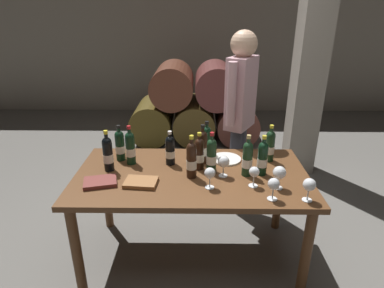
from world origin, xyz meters
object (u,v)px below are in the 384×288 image
Objects in this scene: wine_bottle_2 at (170,150)px; wine_bottle_7 at (108,154)px; wine_glass_5 at (309,185)px; tasting_notebook at (100,182)px; wine_bottle_11 at (207,140)px; wine_glass_0 at (279,173)px; wine_bottle_10 at (130,148)px; wine_bottle_5 at (212,155)px; wine_glass_3 at (274,185)px; wine_bottle_0 at (263,158)px; dining_table at (192,184)px; wine_bottle_8 at (199,153)px; leather_ledger at (141,182)px; serving_plate at (226,159)px; wine_bottle_9 at (270,145)px; wine_glass_1 at (210,174)px; wine_glass_4 at (254,173)px; wine_bottle_6 at (247,158)px; wine_glass_2 at (224,162)px; wine_bottle_1 at (120,145)px; wine_bottle_3 at (203,147)px; wine_bottle_4 at (192,160)px; sommelier_presenting at (240,107)px.

wine_bottle_7 is at bearing -166.13° from wine_bottle_2.
tasting_notebook is (-1.36, 0.19, -0.10)m from wine_glass_5.
wine_glass_0 is at bearing -49.22° from wine_bottle_11.
wine_bottle_10 is (0.14, 0.12, -0.00)m from wine_bottle_7.
wine_glass_3 is at bearing -45.27° from wine_bottle_5.
wine_bottle_2 is at bearing 166.93° from wine_bottle_0.
dining_table is 5.50× the size of wine_bottle_5.
wine_glass_5 is at bearing -25.59° from dining_table.
leather_ledger is at bearing -148.91° from wine_bottle_8.
wine_bottle_10 is 1.29× the size of serving_plate.
wine_bottle_9 is at bearing 3.58° from wine_bottle_10.
wine_glass_1 is 1.03× the size of wine_glass_4.
wine_glass_1 is 0.68× the size of leather_ledger.
wine_bottle_10 reaches higher than wine_glass_3.
wine_bottle_11 is at bearing 90.80° from wine_glass_1.
wine_bottle_6 reaches higher than wine_glass_4.
wine_glass_4 is (-0.16, 0.02, -0.01)m from wine_glass_0.
dining_table is 6.26× the size of wine_bottle_2.
wine_bottle_8 is 0.21m from wine_glass_2.
wine_bottle_10 is 1.12m from wine_glass_0.
wine_bottle_1 is 0.81m from wine_glass_1.
wine_glass_2 reaches higher than tasting_notebook.
wine_bottle_3 reaches higher than wine_bottle_1.
wine_glass_2 is 0.29m from serving_plate.
wine_bottle_8 is 0.93× the size of wine_bottle_10.
wine_glass_0 is at bearing -44.88° from wine_bottle_6.
sommelier_presenting is (0.43, 0.80, 0.15)m from wine_bottle_4.
wine_bottle_3 reaches higher than dining_table.
wine_bottle_6 is 1.41× the size of tasting_notebook.
wine_bottle_7 is at bearing 147.60° from leather_ledger.
wine_glass_4 is (-0.09, 0.16, -0.00)m from wine_glass_3.
wine_bottle_7 reaches higher than wine_bottle_9.
wine_bottle_1 and wine_bottle_8 have the same top height.
wine_bottle_0 is 0.43m from wine_glass_1.
wine_glass_2 is at bearing -34.05° from wine_bottle_8.
wine_glass_0 reaches higher than dining_table.
sommelier_presenting is (-0.15, 0.95, 0.17)m from wine_glass_0.
wine_glass_2 is (-0.38, -0.27, -0.02)m from wine_bottle_9.
wine_bottle_7 is 0.91m from serving_plate.
sommelier_presenting is (0.60, 0.59, 0.16)m from wine_bottle_2.
wine_bottle_0 is at bearing 91.38° from wine_glass_3.
wine_bottle_9 is at bearing 8.55° from wine_bottle_7.
wine_bottle_9 is 1.99× the size of wine_glass_3.
wine_bottle_11 is at bearing 73.75° from wine_bottle_4.
wine_bottle_10 is at bearing -177.53° from wine_bottle_3.
dining_table is at bearing 177.68° from wine_bottle_6.
wine_bottle_4 reaches higher than wine_bottle_5.
wine_bottle_11 is 1.82× the size of wine_glass_2.
dining_table is 5.92× the size of wine_bottle_11.
wine_glass_5 is at bearing -23.99° from wine_bottle_1.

